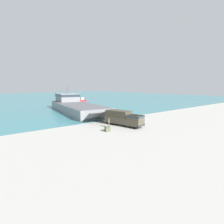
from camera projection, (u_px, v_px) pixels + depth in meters
ground_plane at (126, 122)px, 37.75m from camera, size 240.00×240.00×0.00m
water_surface at (26, 98)px, 111.30m from camera, size 240.00×180.00×0.01m
landing_craft at (75, 105)px, 54.09m from camera, size 12.55×33.55×7.49m
military_truck at (123, 118)px, 34.38m from camera, size 4.04×8.36×2.93m
soldier_on_ramp at (109, 122)px, 33.11m from camera, size 0.46×0.49×1.68m
moored_boat_a at (81, 100)px, 85.58m from camera, size 5.18×2.25×2.03m
mooring_bollard at (129, 117)px, 41.63m from camera, size 0.36×0.36×0.92m
cargo_crate at (107, 129)px, 30.29m from camera, size 1.05×1.16×0.81m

